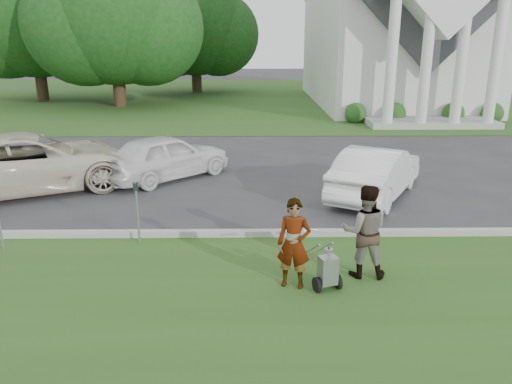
{
  "coord_description": "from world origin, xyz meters",
  "views": [
    {
      "loc": [
        0.1,
        -9.62,
        4.21
      ],
      "look_at": [
        0.22,
        0.0,
        1.2
      ],
      "focal_mm": 35.0,
      "sensor_mm": 36.0,
      "label": 1
    }
  ],
  "objects_px": {
    "tree_back": "(195,29)",
    "car_b": "(166,156)",
    "tree_far": "(32,12)",
    "person_left": "(294,244)",
    "tree_left": "(114,20)",
    "parking_meter_near": "(137,205)",
    "church": "(393,7)",
    "striping_cart": "(327,271)",
    "car_a": "(31,162)",
    "person_right": "(364,232)",
    "car_d": "(376,172)"
  },
  "relations": [
    {
      "from": "striping_cart",
      "to": "parking_meter_near",
      "type": "bearing_deg",
      "value": 132.38
    },
    {
      "from": "church",
      "to": "car_a",
      "type": "height_order",
      "value": "church"
    },
    {
      "from": "tree_back",
      "to": "striping_cart",
      "type": "distance_m",
      "value": 32.62
    },
    {
      "from": "striping_cart",
      "to": "car_b",
      "type": "height_order",
      "value": "car_b"
    },
    {
      "from": "tree_back",
      "to": "parking_meter_near",
      "type": "bearing_deg",
      "value": -86.62
    },
    {
      "from": "church",
      "to": "tree_far",
      "type": "distance_m",
      "value": 23.09
    },
    {
      "from": "tree_left",
      "to": "parking_meter_near",
      "type": "height_order",
      "value": "tree_left"
    },
    {
      "from": "car_b",
      "to": "car_d",
      "type": "xyz_separation_m",
      "value": [
        6.0,
        -1.87,
        -0.0
      ]
    },
    {
      "from": "tree_back",
      "to": "person_left",
      "type": "xyz_separation_m",
      "value": [
        4.86,
        -31.73,
        -3.93
      ]
    },
    {
      "from": "car_a",
      "to": "parking_meter_near",
      "type": "bearing_deg",
      "value": -162.3
    },
    {
      "from": "tree_left",
      "to": "person_right",
      "type": "height_order",
      "value": "tree_left"
    },
    {
      "from": "person_left",
      "to": "church",
      "type": "bearing_deg",
      "value": 86.09
    },
    {
      "from": "parking_meter_near",
      "to": "car_d",
      "type": "xyz_separation_m",
      "value": [
        5.79,
        3.2,
        -0.17
      ]
    },
    {
      "from": "person_right",
      "to": "parking_meter_near",
      "type": "xyz_separation_m",
      "value": [
        -4.4,
        1.56,
        0.0
      ]
    },
    {
      "from": "tree_far",
      "to": "person_left",
      "type": "relative_size",
      "value": 7.28
    },
    {
      "from": "tree_back",
      "to": "car_b",
      "type": "xyz_separation_m",
      "value": [
        1.55,
        -24.7,
        -4.03
      ]
    },
    {
      "from": "person_right",
      "to": "parking_meter_near",
      "type": "distance_m",
      "value": 4.67
    },
    {
      "from": "tree_far",
      "to": "person_right",
      "type": "height_order",
      "value": "tree_far"
    },
    {
      "from": "person_left",
      "to": "tree_left",
      "type": "bearing_deg",
      "value": 124.72
    },
    {
      "from": "tree_back",
      "to": "car_a",
      "type": "xyz_separation_m",
      "value": [
        -2.04,
        -25.9,
        -3.91
      ]
    },
    {
      "from": "church",
      "to": "tree_far",
      "type": "relative_size",
      "value": 2.07
    },
    {
      "from": "person_left",
      "to": "car_d",
      "type": "bearing_deg",
      "value": 76.76
    },
    {
      "from": "tree_back",
      "to": "car_d",
      "type": "bearing_deg",
      "value": -74.14
    },
    {
      "from": "church",
      "to": "striping_cart",
      "type": "height_order",
      "value": "church"
    },
    {
      "from": "tree_back",
      "to": "parking_meter_near",
      "type": "height_order",
      "value": "tree_back"
    },
    {
      "from": "car_b",
      "to": "tree_back",
      "type": "bearing_deg",
      "value": -40.04
    },
    {
      "from": "tree_far",
      "to": "parking_meter_near",
      "type": "relative_size",
      "value": 8.49
    },
    {
      "from": "striping_cart",
      "to": "person_right",
      "type": "bearing_deg",
      "value": 18.77
    },
    {
      "from": "person_left",
      "to": "person_right",
      "type": "xyz_separation_m",
      "value": [
        1.3,
        0.4,
        0.06
      ]
    },
    {
      "from": "car_d",
      "to": "tree_left",
      "type": "bearing_deg",
      "value": -28.27
    },
    {
      "from": "church",
      "to": "tree_far",
      "type": "height_order",
      "value": "church"
    },
    {
      "from": "church",
      "to": "car_d",
      "type": "relative_size",
      "value": 5.74
    },
    {
      "from": "tree_back",
      "to": "car_b",
      "type": "distance_m",
      "value": 25.07
    },
    {
      "from": "tree_left",
      "to": "striping_cart",
      "type": "relative_size",
      "value": 10.88
    },
    {
      "from": "striping_cart",
      "to": "car_d",
      "type": "distance_m",
      "value": 5.72
    },
    {
      "from": "tree_left",
      "to": "car_a",
      "type": "height_order",
      "value": "tree_left"
    },
    {
      "from": "striping_cart",
      "to": "person_right",
      "type": "height_order",
      "value": "person_right"
    },
    {
      "from": "tree_far",
      "to": "person_left",
      "type": "height_order",
      "value": "tree_far"
    },
    {
      "from": "car_b",
      "to": "tree_left",
      "type": "bearing_deg",
      "value": -25.25
    },
    {
      "from": "person_right",
      "to": "parking_meter_near",
      "type": "bearing_deg",
      "value": -13.46
    },
    {
      "from": "striping_cart",
      "to": "parking_meter_near",
      "type": "relative_size",
      "value": 0.71
    },
    {
      "from": "tree_left",
      "to": "person_right",
      "type": "relative_size",
      "value": 6.16
    },
    {
      "from": "striping_cart",
      "to": "person_right",
      "type": "distance_m",
      "value": 1.03
    },
    {
      "from": "tree_left",
      "to": "car_a",
      "type": "distance_m",
      "value": 18.52
    },
    {
      "from": "church",
      "to": "parking_meter_near",
      "type": "height_order",
      "value": "church"
    },
    {
      "from": "striping_cart",
      "to": "car_a",
      "type": "height_order",
      "value": "car_a"
    },
    {
      "from": "car_b",
      "to": "car_d",
      "type": "bearing_deg",
      "value": -150.96
    },
    {
      "from": "person_left",
      "to": "car_b",
      "type": "xyz_separation_m",
      "value": [
        -3.31,
        7.04,
        -0.11
      ]
    },
    {
      "from": "striping_cart",
      "to": "tree_back",
      "type": "bearing_deg",
      "value": 81.76
    },
    {
      "from": "person_right",
      "to": "car_d",
      "type": "xyz_separation_m",
      "value": [
        1.39,
        4.76,
        -0.17
      ]
    }
  ]
}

